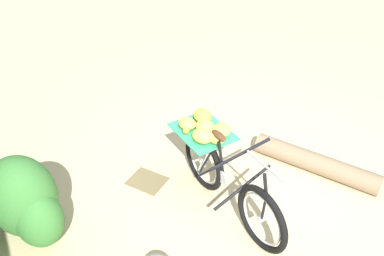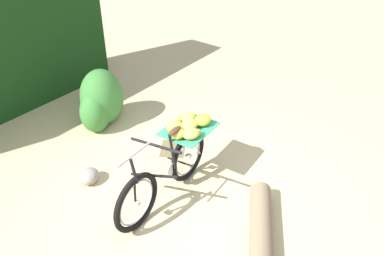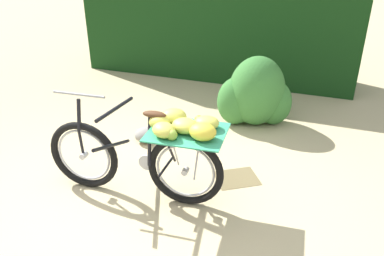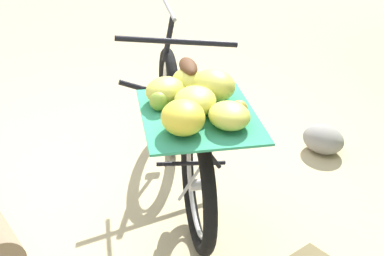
# 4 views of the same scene
# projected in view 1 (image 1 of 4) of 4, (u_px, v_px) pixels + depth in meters

# --- Properties ---
(ground_plane) EXTENTS (60.00, 60.00, 0.00)m
(ground_plane) POSITION_uv_depth(u_px,v_px,m) (247.00, 198.00, 4.88)
(ground_plane) COLOR #C6B284
(bicycle) EXTENTS (1.70, 1.13, 1.03)m
(bicycle) POSITION_uv_depth(u_px,v_px,m) (222.00, 167.00, 4.52)
(bicycle) COLOR black
(bicycle) RESTS_ON ground_plane
(fallen_log) EXTENTS (1.57, 0.36, 0.25)m
(fallen_log) POSITION_uv_depth(u_px,v_px,m) (315.00, 163.00, 5.20)
(fallen_log) COLOR #7F6B51
(fallen_log) RESTS_ON ground_plane
(shrub_cluster) EXTENTS (0.98, 0.67, 0.93)m
(shrub_cluster) POSITION_uv_depth(u_px,v_px,m) (24.00, 201.00, 4.27)
(shrub_cluster) COLOR #387533
(shrub_cluster) RESTS_ON ground_plane
(leaf_litter_patch) EXTENTS (0.44, 0.36, 0.01)m
(leaf_litter_patch) POSITION_uv_depth(u_px,v_px,m) (147.00, 181.00, 5.11)
(leaf_litter_patch) COLOR olive
(leaf_litter_patch) RESTS_ON ground_plane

